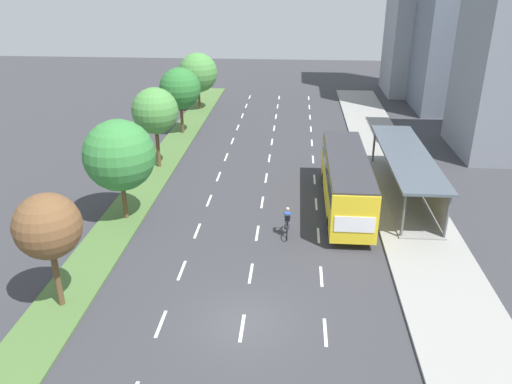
{
  "coord_description": "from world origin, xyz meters",
  "views": [
    {
      "loc": [
        1.95,
        -17.6,
        13.89
      ],
      "look_at": [
        -0.32,
        11.26,
        1.2
      ],
      "focal_mm": 35.64,
      "sensor_mm": 36.0,
      "label": 1
    }
  ],
  "objects_px": {
    "median_tree_nearest": "(48,227)",
    "median_tree_second": "(119,155)",
    "bus": "(346,177)",
    "median_tree_fifth": "(198,73)",
    "cyclist": "(287,223)",
    "median_tree_third": "(155,111)",
    "median_tree_fourth": "(180,89)",
    "bus_shelter": "(409,170)"
  },
  "relations": [
    {
      "from": "median_tree_nearest",
      "to": "median_tree_fourth",
      "type": "bearing_deg",
      "value": 90.22
    },
    {
      "from": "median_tree_nearest",
      "to": "median_tree_second",
      "type": "distance_m",
      "value": 8.76
    },
    {
      "from": "bus",
      "to": "median_tree_third",
      "type": "xyz_separation_m",
      "value": [
        -13.52,
        6.03,
        2.35
      ]
    },
    {
      "from": "median_tree_third",
      "to": "median_tree_fifth",
      "type": "distance_m",
      "value": 17.52
    },
    {
      "from": "median_tree_nearest",
      "to": "median_tree_third",
      "type": "bearing_deg",
      "value": 90.1
    },
    {
      "from": "median_tree_third",
      "to": "cyclist",
      "type": "bearing_deg",
      "value": -45.22
    },
    {
      "from": "median_tree_nearest",
      "to": "median_tree_second",
      "type": "xyz_separation_m",
      "value": [
        0.17,
        8.76,
        0.06
      ]
    },
    {
      "from": "bus",
      "to": "median_tree_third",
      "type": "bearing_deg",
      "value": 155.97
    },
    {
      "from": "bus",
      "to": "median_tree_fifth",
      "type": "distance_m",
      "value": 27.26
    },
    {
      "from": "median_tree_third",
      "to": "median_tree_fourth",
      "type": "relative_size",
      "value": 1.02
    },
    {
      "from": "bus_shelter",
      "to": "cyclist",
      "type": "relative_size",
      "value": 7.12
    },
    {
      "from": "median_tree_third",
      "to": "median_tree_fourth",
      "type": "bearing_deg",
      "value": 90.45
    },
    {
      "from": "median_tree_fifth",
      "to": "median_tree_third",
      "type": "bearing_deg",
      "value": -89.69
    },
    {
      "from": "bus_shelter",
      "to": "median_tree_fourth",
      "type": "height_order",
      "value": "median_tree_fourth"
    },
    {
      "from": "cyclist",
      "to": "median_tree_nearest",
      "type": "bearing_deg",
      "value": -143.11
    },
    {
      "from": "bus",
      "to": "median_tree_second",
      "type": "distance_m",
      "value": 13.75
    },
    {
      "from": "median_tree_second",
      "to": "median_tree_third",
      "type": "xyz_separation_m",
      "value": [
        -0.2,
        8.76,
        0.33
      ]
    },
    {
      "from": "median_tree_third",
      "to": "median_tree_fourth",
      "type": "height_order",
      "value": "median_tree_third"
    },
    {
      "from": "bus_shelter",
      "to": "median_tree_third",
      "type": "xyz_separation_m",
      "value": [
        -17.8,
        4.01,
        2.55
      ]
    },
    {
      "from": "cyclist",
      "to": "median_tree_fourth",
      "type": "relative_size",
      "value": 0.31
    },
    {
      "from": "median_tree_fifth",
      "to": "cyclist",
      "type": "bearing_deg",
      "value": -69.93
    },
    {
      "from": "median_tree_fifth",
      "to": "bus",
      "type": "bearing_deg",
      "value": -59.96
    },
    {
      "from": "cyclist",
      "to": "median_tree_third",
      "type": "relative_size",
      "value": 0.3
    },
    {
      "from": "bus_shelter",
      "to": "cyclist",
      "type": "height_order",
      "value": "bus_shelter"
    },
    {
      "from": "median_tree_fourth",
      "to": "median_tree_third",
      "type": "bearing_deg",
      "value": -89.55
    },
    {
      "from": "cyclist",
      "to": "bus",
      "type": "bearing_deg",
      "value": 48.66
    },
    {
      "from": "median_tree_fourth",
      "to": "median_tree_fifth",
      "type": "distance_m",
      "value": 8.76
    },
    {
      "from": "cyclist",
      "to": "median_tree_second",
      "type": "xyz_separation_m",
      "value": [
        -9.78,
        1.29,
        3.3
      ]
    },
    {
      "from": "median_tree_nearest",
      "to": "bus_shelter",
      "type": "bearing_deg",
      "value": 37.24
    },
    {
      "from": "median_tree_second",
      "to": "median_tree_third",
      "type": "bearing_deg",
      "value": 91.29
    },
    {
      "from": "median_tree_second",
      "to": "median_tree_fourth",
      "type": "bearing_deg",
      "value": 90.87
    },
    {
      "from": "bus",
      "to": "median_tree_third",
      "type": "height_order",
      "value": "median_tree_third"
    },
    {
      "from": "median_tree_third",
      "to": "median_tree_fourth",
      "type": "xyz_separation_m",
      "value": [
        -0.07,
        8.76,
        -0.22
      ]
    },
    {
      "from": "bus",
      "to": "median_tree_fifth",
      "type": "xyz_separation_m",
      "value": [
        -13.61,
        23.54,
        1.92
      ]
    },
    {
      "from": "bus_shelter",
      "to": "median_tree_second",
      "type": "height_order",
      "value": "median_tree_second"
    },
    {
      "from": "median_tree_nearest",
      "to": "median_tree_second",
      "type": "bearing_deg",
      "value": 88.91
    },
    {
      "from": "bus",
      "to": "median_tree_nearest",
      "type": "height_order",
      "value": "median_tree_nearest"
    },
    {
      "from": "bus_shelter",
      "to": "median_tree_nearest",
      "type": "height_order",
      "value": "median_tree_nearest"
    },
    {
      "from": "bus",
      "to": "median_tree_third",
      "type": "relative_size",
      "value": 1.88
    },
    {
      "from": "cyclist",
      "to": "median_tree_third",
      "type": "bearing_deg",
      "value": 134.78
    },
    {
      "from": "median_tree_nearest",
      "to": "bus",
      "type": "bearing_deg",
      "value": 40.43
    },
    {
      "from": "median_tree_third",
      "to": "median_tree_fifth",
      "type": "relative_size",
      "value": 1.02
    }
  ]
}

